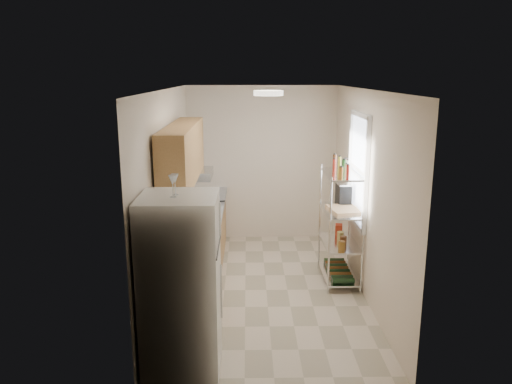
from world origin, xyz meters
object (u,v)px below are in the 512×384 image
espresso_machine (344,194)px  refrigerator (181,285)px  rice_cooker (198,209)px  frying_pan_large (199,210)px  cutting_board (344,209)px

espresso_machine → refrigerator: bearing=-133.1°
rice_cooker → frying_pan_large: 0.29m
refrigerator → frying_pan_large: bearing=91.2°
rice_cooker → frying_pan_large: (-0.01, 0.28, -0.10)m
cutting_board → frying_pan_large: bearing=168.8°
refrigerator → frying_pan_large: refrigerator is taller
espresso_machine → frying_pan_large: bearing=174.7°
espresso_machine → rice_cooker: bearing=-177.5°
refrigerator → cutting_board: refrigerator is taller
rice_cooker → frying_pan_large: rice_cooker is taller
refrigerator → cutting_board: bearing=46.4°
cutting_board → espresso_machine: 0.34m
refrigerator → cutting_board: (1.92, 2.02, 0.17)m
refrigerator → frying_pan_large: (-0.05, 2.41, 0.06)m
cutting_board → espresso_machine: (0.04, 0.31, 0.14)m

